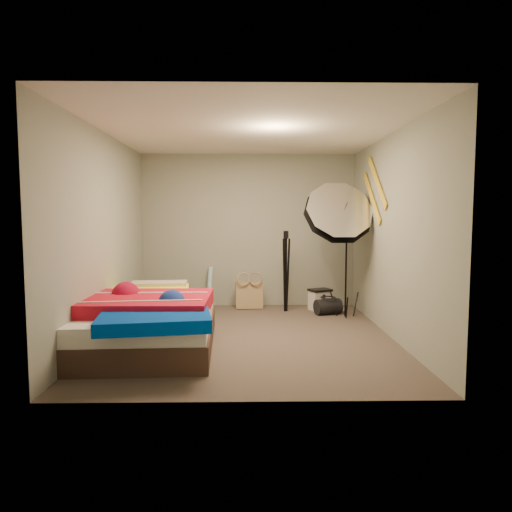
{
  "coord_description": "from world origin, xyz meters",
  "views": [
    {
      "loc": [
        -0.01,
        -5.55,
        1.49
      ],
      "look_at": [
        0.1,
        0.6,
        0.95
      ],
      "focal_mm": 32.0,
      "sensor_mm": 36.0,
      "label": 1
    }
  ],
  "objects_px": {
    "camera_tripod": "(286,265)",
    "tote_bag": "(249,295)",
    "wrapping_roll": "(210,287)",
    "photo_umbrella": "(338,215)",
    "bed": "(148,320)",
    "duffel_bag": "(328,307)",
    "camera_case": "(320,300)"
  },
  "relations": [
    {
      "from": "wrapping_roll",
      "to": "camera_tripod",
      "type": "distance_m",
      "value": 1.33
    },
    {
      "from": "photo_umbrella",
      "to": "camera_case",
      "type": "bearing_deg",
      "value": 103.04
    },
    {
      "from": "wrapping_roll",
      "to": "bed",
      "type": "bearing_deg",
      "value": -102.71
    },
    {
      "from": "tote_bag",
      "to": "photo_umbrella",
      "type": "xyz_separation_m",
      "value": [
        1.26,
        -0.75,
        1.28
      ]
    },
    {
      "from": "wrapping_roll",
      "to": "duffel_bag",
      "type": "distance_m",
      "value": 1.95
    },
    {
      "from": "camera_case",
      "to": "bed",
      "type": "xyz_separation_m",
      "value": [
        -2.28,
        -2.0,
        0.15
      ]
    },
    {
      "from": "wrapping_roll",
      "to": "bed",
      "type": "height_order",
      "value": "wrapping_roll"
    },
    {
      "from": "bed",
      "to": "camera_tripod",
      "type": "distance_m",
      "value": 2.61
    },
    {
      "from": "wrapping_roll",
      "to": "duffel_bag",
      "type": "relative_size",
      "value": 1.71
    },
    {
      "from": "bed",
      "to": "camera_tripod",
      "type": "relative_size",
      "value": 1.86
    },
    {
      "from": "duffel_bag",
      "to": "wrapping_roll",
      "type": "bearing_deg",
      "value": 143.49
    },
    {
      "from": "tote_bag",
      "to": "camera_tripod",
      "type": "bearing_deg",
      "value": -26.14
    },
    {
      "from": "bed",
      "to": "photo_umbrella",
      "type": "relative_size",
      "value": 1.12
    },
    {
      "from": "photo_umbrella",
      "to": "wrapping_roll",
      "type": "bearing_deg",
      "value": 155.38
    },
    {
      "from": "camera_case",
      "to": "bed",
      "type": "distance_m",
      "value": 3.04
    },
    {
      "from": "tote_bag",
      "to": "bed",
      "type": "distance_m",
      "value": 2.43
    },
    {
      "from": "bed",
      "to": "duffel_bag",
      "type": "bearing_deg",
      "value": 35.26
    },
    {
      "from": "camera_case",
      "to": "photo_umbrella",
      "type": "distance_m",
      "value": 1.48
    },
    {
      "from": "bed",
      "to": "camera_tripod",
      "type": "bearing_deg",
      "value": 47.81
    },
    {
      "from": "wrapping_roll",
      "to": "camera_tripod",
      "type": "bearing_deg",
      "value": -16.24
    },
    {
      "from": "camera_case",
      "to": "camera_tripod",
      "type": "bearing_deg",
      "value": 164.97
    },
    {
      "from": "tote_bag",
      "to": "wrapping_roll",
      "type": "height_order",
      "value": "wrapping_roll"
    },
    {
      "from": "duffel_bag",
      "to": "camera_case",
      "type": "bearing_deg",
      "value": 83.68
    },
    {
      "from": "tote_bag",
      "to": "photo_umbrella",
      "type": "relative_size",
      "value": 0.21
    },
    {
      "from": "camera_case",
      "to": "duffel_bag",
      "type": "relative_size",
      "value": 0.8
    },
    {
      "from": "photo_umbrella",
      "to": "bed",
      "type": "bearing_deg",
      "value": -150.21
    },
    {
      "from": "wrapping_roll",
      "to": "camera_tripod",
      "type": "xyz_separation_m",
      "value": [
        1.22,
        -0.36,
        0.39
      ]
    },
    {
      "from": "tote_bag",
      "to": "duffel_bag",
      "type": "height_order",
      "value": "tote_bag"
    },
    {
      "from": "wrapping_roll",
      "to": "photo_umbrella",
      "type": "height_order",
      "value": "photo_umbrella"
    },
    {
      "from": "duffel_bag",
      "to": "photo_umbrella",
      "type": "bearing_deg",
      "value": -94.4
    },
    {
      "from": "camera_tripod",
      "to": "tote_bag",
      "type": "bearing_deg",
      "value": 158.41
    },
    {
      "from": "camera_case",
      "to": "photo_umbrella",
      "type": "xyz_separation_m",
      "value": [
        0.14,
        -0.61,
        1.35
      ]
    }
  ]
}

